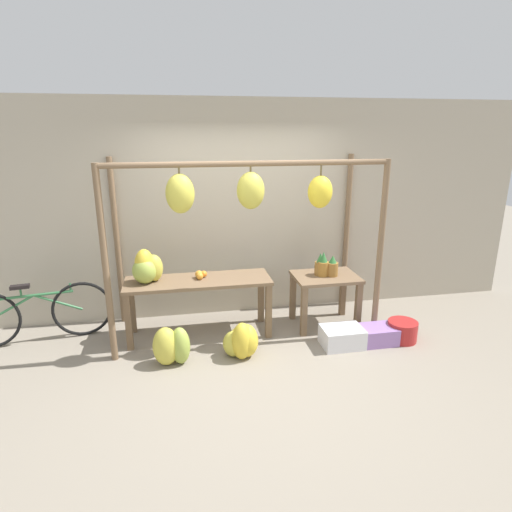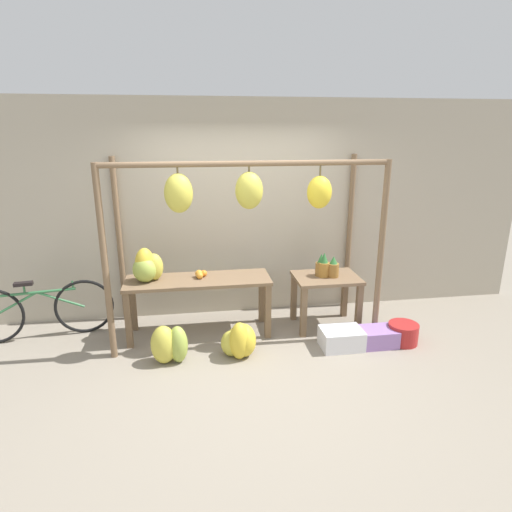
% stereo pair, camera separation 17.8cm
% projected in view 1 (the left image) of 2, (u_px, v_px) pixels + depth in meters
% --- Properties ---
extents(ground_plane, '(20.00, 20.00, 0.00)m').
position_uv_depth(ground_plane, '(259.00, 367.00, 4.52)').
color(ground_plane, gray).
extents(shop_wall_back, '(8.00, 0.08, 2.80)m').
position_uv_depth(shop_wall_back, '(236.00, 210.00, 5.58)').
color(shop_wall_back, '#B2A893').
rests_on(shop_wall_back, ground_plane).
extents(stall_awning, '(3.10, 1.16, 2.11)m').
position_uv_depth(stall_awning, '(245.00, 209.00, 4.64)').
color(stall_awning, brown).
rests_on(stall_awning, ground_plane).
extents(display_table_main, '(1.71, 0.56, 0.71)m').
position_uv_depth(display_table_main, '(198.00, 288.00, 5.08)').
color(display_table_main, brown).
rests_on(display_table_main, ground_plane).
extents(display_table_side, '(0.79, 0.60, 0.67)m').
position_uv_depth(display_table_side, '(325.00, 287.00, 5.37)').
color(display_table_side, brown).
rests_on(display_table_side, ground_plane).
extents(banana_pile_on_table, '(0.41, 0.36, 0.40)m').
position_uv_depth(banana_pile_on_table, '(147.00, 268.00, 4.90)').
color(banana_pile_on_table, gold).
rests_on(banana_pile_on_table, display_table_main).
extents(orange_pile, '(0.14, 0.16, 0.09)m').
position_uv_depth(orange_pile, '(200.00, 275.00, 5.07)').
color(orange_pile, orange).
rests_on(orange_pile, display_table_main).
extents(pineapple_cluster, '(0.28, 0.20, 0.31)m').
position_uv_depth(pineapple_cluster, '(325.00, 266.00, 5.29)').
color(pineapple_cluster, olive).
rests_on(pineapple_cluster, display_table_side).
extents(banana_pile_ground_left, '(0.44, 0.30, 0.43)m').
position_uv_depth(banana_pile_ground_left, '(172.00, 346.00, 4.53)').
color(banana_pile_ground_left, '#9EB247').
rests_on(banana_pile_ground_left, ground_plane).
extents(banana_pile_ground_right, '(0.45, 0.42, 0.42)m').
position_uv_depth(banana_pile_ground_right, '(241.00, 341.00, 4.69)').
color(banana_pile_ground_right, gold).
rests_on(banana_pile_ground_right, ground_plane).
extents(fruit_crate_white, '(0.47, 0.35, 0.22)m').
position_uv_depth(fruit_crate_white, '(342.00, 337.00, 4.94)').
color(fruit_crate_white, silver).
rests_on(fruit_crate_white, ground_plane).
extents(blue_bucket, '(0.35, 0.35, 0.24)m').
position_uv_depth(blue_bucket, '(402.00, 331.00, 5.07)').
color(blue_bucket, '#AD2323').
rests_on(blue_bucket, ground_plane).
extents(parked_bicycle, '(1.66, 0.29, 0.73)m').
position_uv_depth(parked_bicycle, '(36.00, 314.00, 4.97)').
color(parked_bicycle, black).
rests_on(parked_bicycle, ground_plane).
extents(fruit_crate_purple, '(0.42, 0.31, 0.20)m').
position_uv_depth(fruit_crate_purple, '(377.00, 335.00, 5.01)').
color(fruit_crate_purple, '#9970B7').
rests_on(fruit_crate_purple, ground_plane).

